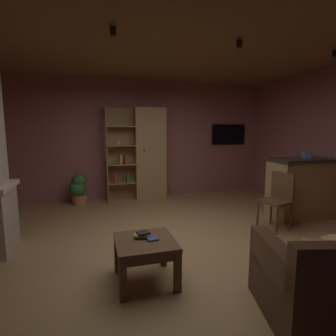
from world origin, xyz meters
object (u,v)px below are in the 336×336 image
Objects in this scene: kitchen_bar_counter at (306,187)px; table_book_2 at (143,233)px; table_book_1 at (140,235)px; dining_chair at (278,197)px; coffee_table at (145,248)px; potted_floor_plant at (78,189)px; table_book_0 at (152,239)px; bookshelf_cabinet at (146,155)px; wall_mounted_tv at (228,134)px; tissue_box at (306,155)px.

kitchen_bar_counter is 3.54m from table_book_2.
table_book_1 is 2.61m from dining_chair.
coffee_table is 3.40m from potted_floor_plant.
table_book_0 is at bearing -8.41° from coffee_table.
dining_chair is 1.33× the size of potted_floor_plant.
kitchen_bar_counter is at bearing 20.88° from table_book_1.
table_book_2 is at bearing 134.36° from table_book_0.
kitchen_bar_counter is 3.57m from coffee_table.
kitchen_bar_counter reaches higher than potted_floor_plant.
kitchen_bar_counter is (2.59, -2.09, -0.49)m from bookshelf_cabinet.
kitchen_bar_counter is 1.52× the size of dining_chair.
coffee_table is 0.69× the size of dining_chair.
table_book_1 is 0.12× the size of dining_chair.
table_book_1 is 0.04m from table_book_2.
kitchen_bar_counter reaches higher than dining_chair.
kitchen_bar_counter reaches higher than table_book_2.
wall_mounted_tv is at bearing 5.45° from bookshelf_cabinet.
bookshelf_cabinet is 18.79× the size of table_book_0.
table_book_2 is 0.18× the size of potted_floor_plant.
table_book_2 is 4.72m from wall_mounted_tv.
tissue_box reaches higher than kitchen_bar_counter.
wall_mounted_tv is (-0.37, 2.28, 0.34)m from tissue_box.
kitchen_bar_counter reaches higher than table_book_0.
potted_floor_plant is (-0.88, 3.32, -0.11)m from table_book_0.
dining_chair is at bearing 20.56° from table_book_2.
potted_floor_plant is at bearing -174.67° from wall_mounted_tv.
bookshelf_cabinet is 3.58m from coffee_table.
tissue_box is at bearing 21.62° from table_book_2.
table_book_2 reaches higher than coffee_table.
coffee_table is at bearing -157.27° from tissue_box.
dining_chair reaches higher than coffee_table.
tissue_box is 3.63m from table_book_1.
potted_floor_plant is (-1.51, -0.14, -0.68)m from bookshelf_cabinet.
table_book_1 is 0.12× the size of wall_mounted_tv.
table_book_0 is at bearing -127.76° from wall_mounted_tv.
tissue_box is (-0.01, 0.03, 0.60)m from kitchen_bar_counter.
kitchen_bar_counter is at bearing -25.52° from potted_floor_plant.
coffee_table is at bearing -128.56° from wall_mounted_tv.
coffee_table is (-0.71, -3.44, -0.67)m from bookshelf_cabinet.
bookshelf_cabinet is 3.49m from table_book_1.
bookshelf_cabinet is at bearing -174.55° from wall_mounted_tv.
table_book_1 is at bearing -159.78° from dining_chair.
wall_mounted_tv is at bearing 50.43° from table_book_1.
dining_chair reaches higher than table_book_1.
table_book_2 reaches higher than table_book_0.
table_book_0 is 0.15m from table_book_1.
table_book_0 is 0.98× the size of table_book_1.
bookshelf_cabinet reaches higher than table_book_2.
coffee_table is at bearing -157.75° from kitchen_bar_counter.
kitchen_bar_counter is at bearing -63.69° from tissue_box.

